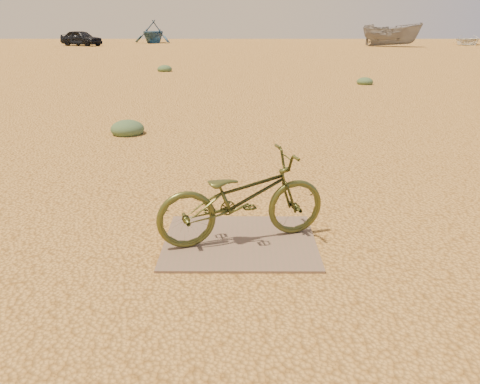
{
  "coord_description": "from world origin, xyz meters",
  "views": [
    {
      "loc": [
        -0.22,
        -4.09,
        1.91
      ],
      "look_at": [
        -0.23,
        -0.18,
        0.5
      ],
      "focal_mm": 35.0,
      "sensor_mm": 36.0,
      "label": 1
    }
  ],
  "objects_px": {
    "boat_far_left": "(153,31)",
    "boat_far_right": "(467,40)",
    "bicycle": "(242,198)",
    "boat_mid_right": "(391,35)",
    "plywood_board": "(240,241)",
    "car": "(81,38)"
  },
  "relations": [
    {
      "from": "boat_far_left",
      "to": "boat_far_right",
      "type": "distance_m",
      "value": 30.4
    },
    {
      "from": "bicycle",
      "to": "boat_mid_right",
      "type": "distance_m",
      "value": 40.72
    },
    {
      "from": "boat_far_right",
      "to": "plywood_board",
      "type": "bearing_deg",
      "value": -81.92
    },
    {
      "from": "car",
      "to": "boat_far_left",
      "type": "bearing_deg",
      "value": -14.08
    },
    {
      "from": "car",
      "to": "boat_far_right",
      "type": "bearing_deg",
      "value": -60.73
    },
    {
      "from": "plywood_board",
      "to": "boat_far_left",
      "type": "bearing_deg",
      "value": 101.01
    },
    {
      "from": "plywood_board",
      "to": "boat_far_right",
      "type": "distance_m",
      "value": 47.01
    },
    {
      "from": "bicycle",
      "to": "car",
      "type": "bearing_deg",
      "value": 2.32
    },
    {
      "from": "car",
      "to": "boat_mid_right",
      "type": "distance_m",
      "value": 27.31
    },
    {
      "from": "boat_far_right",
      "to": "boat_far_left",
      "type": "bearing_deg",
      "value": -153.39
    },
    {
      "from": "boat_far_left",
      "to": "boat_mid_right",
      "type": "relative_size",
      "value": 0.84
    },
    {
      "from": "plywood_board",
      "to": "boat_mid_right",
      "type": "distance_m",
      "value": 40.76
    },
    {
      "from": "bicycle",
      "to": "boat_far_right",
      "type": "xyz_separation_m",
      "value": [
        21.06,
        41.98,
        0.01
      ]
    },
    {
      "from": "plywood_board",
      "to": "bicycle",
      "type": "xyz_separation_m",
      "value": [
        0.02,
        0.03,
        0.42
      ]
    },
    {
      "from": "boat_far_left",
      "to": "boat_far_right",
      "type": "relative_size",
      "value": 1.0
    },
    {
      "from": "car",
      "to": "boat_far_right",
      "type": "relative_size",
      "value": 0.92
    },
    {
      "from": "plywood_board",
      "to": "boat_far_right",
      "type": "relative_size",
      "value": 0.33
    },
    {
      "from": "boat_far_left",
      "to": "car",
      "type": "bearing_deg",
      "value": -118.79
    },
    {
      "from": "boat_far_left",
      "to": "boat_mid_right",
      "type": "height_order",
      "value": "boat_far_left"
    },
    {
      "from": "car",
      "to": "boat_far_right",
      "type": "distance_m",
      "value": 35.47
    },
    {
      "from": "plywood_board",
      "to": "boat_mid_right",
      "type": "height_order",
      "value": "boat_mid_right"
    },
    {
      "from": "boat_far_right",
      "to": "boat_mid_right",
      "type": "bearing_deg",
      "value": -122.77
    }
  ]
}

